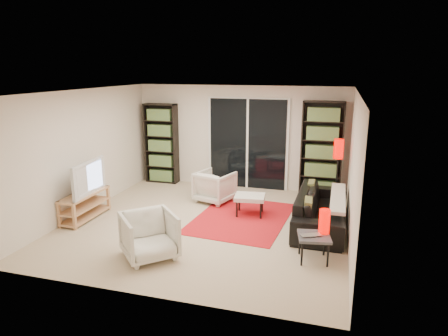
{
  "coord_description": "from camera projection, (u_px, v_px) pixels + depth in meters",
  "views": [
    {
      "loc": [
        2.23,
        -6.53,
        2.8
      ],
      "look_at": [
        0.25,
        0.3,
        1.0
      ],
      "focal_mm": 32.0,
      "sensor_mm": 36.0,
      "label": 1
    }
  ],
  "objects": [
    {
      "name": "wall_left",
      "position": [
        84.0,
        152.0,
        7.75
      ],
      "size": [
        0.02,
        5.0,
        2.4
      ],
      "primitive_type": "cube",
      "color": "silver",
      "rests_on": "ground"
    },
    {
      "name": "side_table",
      "position": [
        314.0,
        238.0,
        5.88
      ],
      "size": [
        0.54,
        0.54,
        0.4
      ],
      "color": "#434348",
      "rests_on": "floor"
    },
    {
      "name": "bookshelf_left",
      "position": [
        161.0,
        143.0,
        9.83
      ],
      "size": [
        0.8,
        0.3,
        1.95
      ],
      "color": "black",
      "rests_on": "ground"
    },
    {
      "name": "floor_lamp",
      "position": [
        338.0,
        156.0,
        7.91
      ],
      "size": [
        0.21,
        0.21,
        1.43
      ],
      "color": "black",
      "rests_on": "floor"
    },
    {
      "name": "tv",
      "position": [
        84.0,
        177.0,
        7.42
      ],
      "size": [
        0.22,
        1.09,
        0.62
      ],
      "primitive_type": "imported",
      "rotation": [
        0.0,
        0.0,
        1.65
      ],
      "color": "black",
      "rests_on": "tv_stand"
    },
    {
      "name": "laptop",
      "position": [
        312.0,
        236.0,
        5.8
      ],
      "size": [
        0.36,
        0.31,
        0.02
      ],
      "primitive_type": "imported",
      "rotation": [
        0.0,
        0.0,
        0.47
      ],
      "color": "silver",
      "rests_on": "side_table"
    },
    {
      "name": "sliding_door",
      "position": [
        248.0,
        144.0,
        9.35
      ],
      "size": [
        1.92,
        0.08,
        2.16
      ],
      "color": "white",
      "rests_on": "ground"
    },
    {
      "name": "floor",
      "position": [
        207.0,
        223.0,
        7.37
      ],
      "size": [
        5.0,
        5.0,
        0.0
      ],
      "primitive_type": "plane",
      "color": "tan",
      "rests_on": "ground"
    },
    {
      "name": "armchair_back",
      "position": [
        215.0,
        186.0,
        8.5
      ],
      "size": [
        0.89,
        0.9,
        0.66
      ],
      "primitive_type": "imported",
      "rotation": [
        0.0,
        0.0,
        2.85
      ],
      "color": "silver",
      "rests_on": "floor"
    },
    {
      "name": "wall_front",
      "position": [
        138.0,
        206.0,
        4.75
      ],
      "size": [
        5.0,
        0.02,
        2.4
      ],
      "primitive_type": "cube",
      "color": "silver",
      "rests_on": "ground"
    },
    {
      "name": "table_lamp",
      "position": [
        324.0,
        221.0,
        5.91
      ],
      "size": [
        0.16,
        0.16,
        0.37
      ],
      "primitive_type": "cylinder",
      "color": "#EC0600",
      "rests_on": "side_table"
    },
    {
      "name": "tv_stand",
      "position": [
        85.0,
        205.0,
        7.56
      ],
      "size": [
        0.37,
        1.17,
        0.5
      ],
      "color": "#DFA978",
      "rests_on": "floor"
    },
    {
      "name": "wall_back",
      "position": [
        240.0,
        137.0,
        9.4
      ],
      "size": [
        5.0,
        0.02,
        2.4
      ],
      "primitive_type": "cube",
      "color": "silver",
      "rests_on": "ground"
    },
    {
      "name": "ceiling",
      "position": [
        205.0,
        91.0,
        6.78
      ],
      "size": [
        5.0,
        5.0,
        0.02
      ],
      "primitive_type": "cube",
      "color": "white",
      "rests_on": "wall_back"
    },
    {
      "name": "sofa",
      "position": [
        322.0,
        209.0,
        7.19
      ],
      "size": [
        0.89,
        2.19,
        0.64
      ],
      "primitive_type": "imported",
      "rotation": [
        0.0,
        0.0,
        1.55
      ],
      "color": "black",
      "rests_on": "floor"
    },
    {
      "name": "armchair_front",
      "position": [
        149.0,
        236.0,
        5.97
      ],
      "size": [
        1.07,
        1.07,
        0.7
      ],
      "primitive_type": "imported",
      "rotation": [
        0.0,
        0.0,
        0.76
      ],
      "color": "silver",
      "rests_on": "floor"
    },
    {
      "name": "wall_right",
      "position": [
        353.0,
        170.0,
        6.4
      ],
      "size": [
        0.02,
        5.0,
        2.4
      ],
      "primitive_type": "cube",
      "color": "silver",
      "rests_on": "ground"
    },
    {
      "name": "rug",
      "position": [
        242.0,
        218.0,
        7.62
      ],
      "size": [
        1.83,
        2.37,
        0.01
      ],
      "primitive_type": "cube",
      "rotation": [
        0.0,
        0.0,
        -0.08
      ],
      "color": "red",
      "rests_on": "floor"
    },
    {
      "name": "ottoman",
      "position": [
        250.0,
        198.0,
        7.71
      ],
      "size": [
        0.62,
        0.53,
        0.4
      ],
      "color": "silver",
      "rests_on": "floor"
    },
    {
      "name": "bookshelf_right",
      "position": [
        322.0,
        149.0,
        8.77
      ],
      "size": [
        0.9,
        0.3,
        2.1
      ],
      "color": "black",
      "rests_on": "ground"
    }
  ]
}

